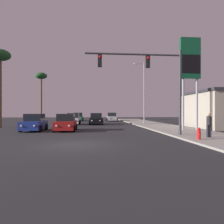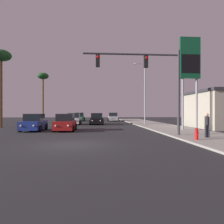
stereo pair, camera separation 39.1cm
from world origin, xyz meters
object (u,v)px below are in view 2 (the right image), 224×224
(car_white, at_px, (74,119))
(traffic_light_mast, at_px, (152,74))
(pedestrian_on_sidewalk, at_px, (207,124))
(car_blue, at_px, (34,123))
(street_lamp, at_px, (144,90))
(car_silver, at_px, (113,117))
(fire_hydrant, at_px, (196,134))
(car_black, at_px, (96,119))
(palm_tree_far, at_px, (43,79))
(car_red, at_px, (65,123))
(palm_tree_near, at_px, (1,60))
(gas_station_sign, at_px, (190,63))
(car_green, at_px, (80,117))

(car_white, relative_size, traffic_light_mast, 0.59)
(traffic_light_mast, xyz_separation_m, pedestrian_on_sidewalk, (3.40, -1.83, -3.70))
(car_blue, distance_m, traffic_light_mast, 12.49)
(street_lamp, bearing_deg, car_silver, 107.57)
(car_blue, relative_size, fire_hydrant, 5.68)
(car_black, relative_size, fire_hydrant, 5.71)
(car_black, xyz_separation_m, palm_tree_far, (-11.10, 14.31, 7.95))
(car_silver, xyz_separation_m, car_red, (-6.50, -21.36, 0.00))
(car_blue, height_order, pedestrian_on_sidewalk, pedestrian_on_sidewalk)
(car_blue, height_order, palm_tree_near, palm_tree_near)
(car_red, xyz_separation_m, street_lamp, (10.13, 9.89, 4.36))
(car_black, xyz_separation_m, car_red, (-3.13, -10.51, 0.00))
(street_lamp, xyz_separation_m, palm_tree_near, (-18.28, -5.06, 2.86))
(car_black, bearing_deg, pedestrian_on_sidewalk, 110.45)
(street_lamp, bearing_deg, car_blue, -143.96)
(fire_hydrant, bearing_deg, palm_tree_near, 142.89)
(gas_station_sign, xyz_separation_m, fire_hydrant, (-2.76, -7.18, -6.13))
(gas_station_sign, bearing_deg, car_black, 127.40)
(palm_tree_near, bearing_deg, car_blue, -41.99)
(car_silver, xyz_separation_m, traffic_light_mast, (0.71, -26.92, 3.97))
(car_silver, xyz_separation_m, pedestrian_on_sidewalk, (4.11, -28.75, 0.27))
(fire_hydrant, bearing_deg, car_silver, 95.48)
(car_white, distance_m, traffic_light_mast, 18.12)
(car_white, bearing_deg, traffic_light_mast, 115.10)
(car_red, height_order, pedestrian_on_sidewalk, pedestrian_on_sidewalk)
(car_silver, relative_size, traffic_light_mast, 0.59)
(car_black, xyz_separation_m, palm_tree_near, (-11.28, -5.69, 7.22))
(street_lamp, bearing_deg, fire_hydrant, -92.42)
(car_blue, bearing_deg, street_lamp, -143.58)
(car_white, distance_m, car_black, 3.30)
(car_blue, bearing_deg, car_black, -120.89)
(car_green, bearing_deg, car_white, 89.15)
(car_silver, relative_size, car_red, 1.00)
(car_silver, distance_m, gas_station_sign, 24.02)
(palm_tree_far, height_order, palm_tree_near, palm_tree_far)
(car_white, height_order, car_red, same)
(street_lamp, relative_size, gas_station_sign, 1.00)
(palm_tree_far, bearing_deg, car_blue, -78.76)
(car_silver, height_order, traffic_light_mast, traffic_light_mast)
(car_blue, distance_m, pedestrian_on_sidewalk, 15.70)
(palm_tree_near, bearing_deg, car_green, 65.50)
(car_blue, height_order, fire_hydrant, car_blue)
(pedestrian_on_sidewalk, distance_m, palm_tree_far, 37.97)
(car_green, bearing_deg, palm_tree_near, 64.63)
(car_white, xyz_separation_m, gas_station_sign, (12.29, -11.75, 5.86))
(car_black, relative_size, car_blue, 1.01)
(street_lamp, xyz_separation_m, palm_tree_far, (-18.10, 14.94, 3.60))
(street_lamp, distance_m, fire_hydrant, 18.91)
(car_red, distance_m, fire_hydrant, 12.60)
(car_green, bearing_deg, traffic_light_mast, 103.96)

